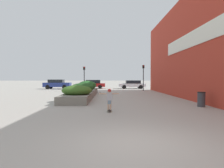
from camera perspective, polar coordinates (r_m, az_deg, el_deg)
ground_plane at (r=5.71m, az=7.53°, el=-16.63°), size 300.00×300.00×0.00m
building_wall_right at (r=16.10m, az=24.46°, el=11.17°), size 0.67×32.92×8.98m
planter_box at (r=19.42m, az=-8.26°, el=-1.94°), size 2.37×12.18×1.51m
skateboard at (r=10.75m, az=-0.77°, el=-7.56°), size 0.25×0.67×0.09m
skateboarder at (r=10.66m, az=-0.77°, el=-3.79°), size 1.06×0.19×1.14m
trash_bin at (r=13.71m, az=24.16°, el=-4.02°), size 0.49×0.49×0.94m
car_leftmost at (r=34.96m, az=-5.56°, el=-0.00°), size 4.45×2.05×1.50m
car_center_left at (r=34.73m, az=-15.42°, el=0.02°), size 4.40×2.01×1.58m
car_center_right at (r=33.40m, az=17.90°, el=-0.20°), size 4.33×1.91×1.44m
car_rightmost at (r=34.69m, az=5.80°, el=-0.07°), size 4.53×2.00×1.42m
traffic_light_left at (r=27.98m, az=-7.95°, el=2.73°), size 0.28×0.30×3.41m
traffic_light_right at (r=28.72m, az=8.95°, el=3.01°), size 0.28×0.30×3.66m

